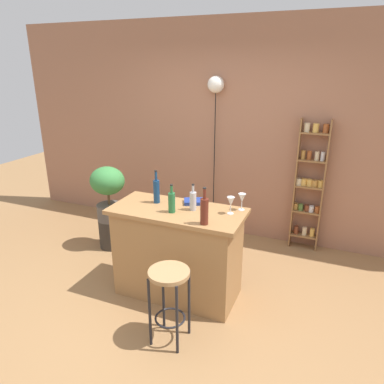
{
  "coord_description": "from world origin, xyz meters",
  "views": [
    {
      "loc": [
        1.34,
        -2.57,
        2.24
      ],
      "look_at": [
        0.05,
        0.55,
        1.03
      ],
      "focal_mm": 33.5,
      "sensor_mm": 36.0,
      "label": 1
    }
  ],
  "objects_px": {
    "spice_shelf": "(309,185)",
    "bottle_sauce_amber": "(193,200)",
    "bottle_olive_oil": "(156,191)",
    "bottle_soda_blue": "(172,202)",
    "bottle_spirits_clear": "(204,210)",
    "plant_stool": "(112,233)",
    "cookbook": "(195,201)",
    "potted_plant": "(108,189)",
    "pendant_globe_light": "(216,87)",
    "wine_glass_left": "(231,202)",
    "wine_glass_center": "(242,198)",
    "bar_stool": "(169,289)"
  },
  "relations": [
    {
      "from": "bottle_sauce_amber",
      "to": "wine_glass_center",
      "type": "xyz_separation_m",
      "value": [
        0.43,
        0.18,
        0.02
      ]
    },
    {
      "from": "potted_plant",
      "to": "bottle_sauce_amber",
      "type": "distance_m",
      "value": 1.48
    },
    {
      "from": "pendant_globe_light",
      "to": "potted_plant",
      "type": "bearing_deg",
      "value": -137.68
    },
    {
      "from": "wine_glass_center",
      "to": "pendant_globe_light",
      "type": "relative_size",
      "value": 0.08
    },
    {
      "from": "bottle_soda_blue",
      "to": "bottle_sauce_amber",
      "type": "height_order",
      "value": "bottle_soda_blue"
    },
    {
      "from": "bottle_olive_oil",
      "to": "bottle_sauce_amber",
      "type": "distance_m",
      "value": 0.41
    },
    {
      "from": "bar_stool",
      "to": "cookbook",
      "type": "distance_m",
      "value": 0.97
    },
    {
      "from": "spice_shelf",
      "to": "pendant_globe_light",
      "type": "bearing_deg",
      "value": 178.78
    },
    {
      "from": "spice_shelf",
      "to": "bottle_olive_oil",
      "type": "distance_m",
      "value": 1.97
    },
    {
      "from": "bottle_olive_oil",
      "to": "pendant_globe_light",
      "type": "bearing_deg",
      "value": 86.03
    },
    {
      "from": "wine_glass_left",
      "to": "plant_stool",
      "type": "bearing_deg",
      "value": 164.17
    },
    {
      "from": "spice_shelf",
      "to": "bottle_sauce_amber",
      "type": "xyz_separation_m",
      "value": [
        -0.94,
        -1.47,
        0.18
      ]
    },
    {
      "from": "bottle_spirits_clear",
      "to": "pendant_globe_light",
      "type": "relative_size",
      "value": 0.16
    },
    {
      "from": "wine_glass_left",
      "to": "bottle_spirits_clear",
      "type": "bearing_deg",
      "value": -115.03
    },
    {
      "from": "plant_stool",
      "to": "cookbook",
      "type": "relative_size",
      "value": 1.8
    },
    {
      "from": "bottle_soda_blue",
      "to": "cookbook",
      "type": "relative_size",
      "value": 1.31
    },
    {
      "from": "bar_stool",
      "to": "bottle_sauce_amber",
      "type": "xyz_separation_m",
      "value": [
        -0.07,
        0.69,
        0.53
      ]
    },
    {
      "from": "spice_shelf",
      "to": "plant_stool",
      "type": "xyz_separation_m",
      "value": [
        -2.29,
        -0.93,
        -0.66
      ]
    },
    {
      "from": "bottle_olive_oil",
      "to": "wine_glass_left",
      "type": "distance_m",
      "value": 0.76
    },
    {
      "from": "spice_shelf",
      "to": "cookbook",
      "type": "bearing_deg",
      "value": -127.26
    },
    {
      "from": "potted_plant",
      "to": "bottle_olive_oil",
      "type": "height_order",
      "value": "bottle_olive_oil"
    },
    {
      "from": "bottle_olive_oil",
      "to": "bottle_soda_blue",
      "type": "height_order",
      "value": "bottle_olive_oil"
    },
    {
      "from": "wine_glass_center",
      "to": "pendant_globe_light",
      "type": "bearing_deg",
      "value": 119.19
    },
    {
      "from": "bottle_olive_oil",
      "to": "bar_stool",
      "type": "bearing_deg",
      "value": -56.39
    },
    {
      "from": "cookbook",
      "to": "bottle_soda_blue",
      "type": "bearing_deg",
      "value": -135.15
    },
    {
      "from": "bar_stool",
      "to": "bottle_spirits_clear",
      "type": "bearing_deg",
      "value": 72.13
    },
    {
      "from": "bottle_olive_oil",
      "to": "bottle_soda_blue",
      "type": "distance_m",
      "value": 0.3
    },
    {
      "from": "bar_stool",
      "to": "cookbook",
      "type": "relative_size",
      "value": 3.21
    },
    {
      "from": "spice_shelf",
      "to": "pendant_globe_light",
      "type": "xyz_separation_m",
      "value": [
        -1.24,
        0.03,
        1.12
      ]
    },
    {
      "from": "spice_shelf",
      "to": "plant_stool",
      "type": "distance_m",
      "value": 2.56
    },
    {
      "from": "wine_glass_center",
      "to": "cookbook",
      "type": "xyz_separation_m",
      "value": [
        -0.48,
        -0.01,
        -0.1
      ]
    },
    {
      "from": "bottle_olive_oil",
      "to": "pendant_globe_light",
      "type": "distance_m",
      "value": 1.72
    },
    {
      "from": "bottle_sauce_amber",
      "to": "bottle_olive_oil",
      "type": "bearing_deg",
      "value": 174.61
    },
    {
      "from": "bottle_olive_oil",
      "to": "wine_glass_center",
      "type": "height_order",
      "value": "bottle_olive_oil"
    },
    {
      "from": "potted_plant",
      "to": "bottle_spirits_clear",
      "type": "distance_m",
      "value": 1.78
    },
    {
      "from": "plant_stool",
      "to": "wine_glass_center",
      "type": "relative_size",
      "value": 2.31
    },
    {
      "from": "bottle_olive_oil",
      "to": "bottle_soda_blue",
      "type": "xyz_separation_m",
      "value": [
        0.25,
        -0.16,
        -0.02
      ]
    },
    {
      "from": "bottle_spirits_clear",
      "to": "bottle_soda_blue",
      "type": "height_order",
      "value": "bottle_spirits_clear"
    },
    {
      "from": "plant_stool",
      "to": "wine_glass_left",
      "type": "xyz_separation_m",
      "value": [
        1.71,
        -0.49,
        0.86
      ]
    },
    {
      "from": "bottle_olive_oil",
      "to": "wine_glass_center",
      "type": "bearing_deg",
      "value": 9.4
    },
    {
      "from": "bar_stool",
      "to": "plant_stool",
      "type": "xyz_separation_m",
      "value": [
        -1.43,
        1.22,
        -0.31
      ]
    },
    {
      "from": "pendant_globe_light",
      "to": "wine_glass_left",
      "type": "bearing_deg",
      "value": -65.3
    },
    {
      "from": "bottle_spirits_clear",
      "to": "spice_shelf",
      "type": "bearing_deg",
      "value": 67.2
    },
    {
      "from": "spice_shelf",
      "to": "bottle_soda_blue",
      "type": "distance_m",
      "value": 1.94
    },
    {
      "from": "pendant_globe_light",
      "to": "spice_shelf",
      "type": "bearing_deg",
      "value": -1.22
    },
    {
      "from": "wine_glass_center",
      "to": "potted_plant",
      "type": "bearing_deg",
      "value": 168.62
    },
    {
      "from": "spice_shelf",
      "to": "plant_stool",
      "type": "bearing_deg",
      "value": -157.94
    },
    {
      "from": "bottle_spirits_clear",
      "to": "bottle_sauce_amber",
      "type": "distance_m",
      "value": 0.33
    },
    {
      "from": "cookbook",
      "to": "bottle_olive_oil",
      "type": "bearing_deg",
      "value": 175.66
    },
    {
      "from": "cookbook",
      "to": "wine_glass_center",
      "type": "bearing_deg",
      "value": -23.33
    }
  ]
}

